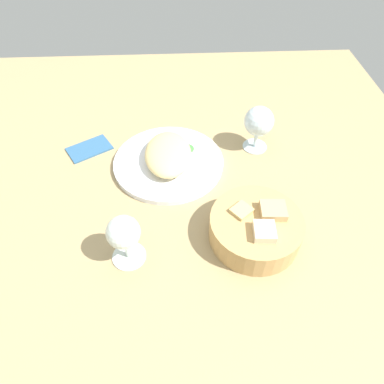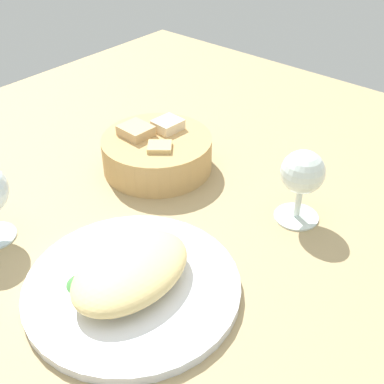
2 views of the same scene
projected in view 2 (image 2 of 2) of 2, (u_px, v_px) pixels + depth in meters
The scene contains 6 objects.
ground_plane at pixel (185, 261), 71.25cm from camera, with size 140.00×140.00×2.00cm, color tan.
plate at pixel (133, 287), 64.95cm from camera, with size 27.83×27.83×1.40cm, color white.
omelette at pixel (131, 271), 63.28cm from camera, with size 17.04×11.54×4.32cm, color #E9CD83.
lettuce_garnish at pixel (81, 281), 64.02cm from camera, with size 4.06×4.06×1.26cm, color #3E7F39.
bread_basket at pixel (157, 152), 87.43cm from camera, with size 18.95×18.95×7.70cm.
wine_glass_near at pixel (302, 177), 73.33cm from camera, with size 6.80×6.80×11.63cm.
Camera 2 is at (-39.10, -34.57, 48.49)cm, focal length 47.30 mm.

